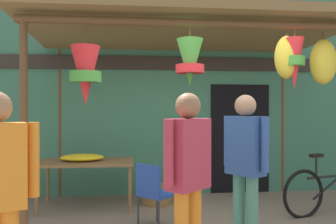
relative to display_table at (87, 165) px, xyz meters
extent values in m
cube|color=#387056|center=(1.59, 0.90, 1.25)|extent=(9.79, 0.25, 3.83)
cube|color=#2D2823|center=(1.59, 0.76, 1.70)|extent=(8.81, 0.04, 0.24)
cube|color=black|center=(2.70, 0.77, 0.33)|extent=(1.10, 0.03, 2.00)
cylinder|color=brown|center=(-0.56, -1.33, 0.63)|extent=(0.09, 0.09, 2.60)
cylinder|color=brown|center=(-0.56, 0.81, 0.63)|extent=(0.09, 0.09, 2.60)
cylinder|color=brown|center=(3.53, 0.81, 0.63)|extent=(0.09, 0.09, 2.60)
cylinder|color=brown|center=(1.48, -1.33, 1.93)|extent=(4.29, 0.10, 0.10)
cylinder|color=brown|center=(1.48, 0.81, 2.08)|extent=(4.29, 0.10, 0.10)
cube|color=olive|center=(1.48, -0.26, 2.05)|extent=(4.59, 2.65, 0.23)
cylinder|color=brown|center=(0.14, -1.23, 1.76)|extent=(0.01, 0.01, 0.24)
cone|color=red|center=(0.14, -1.23, 1.28)|extent=(0.35, 0.35, 0.73)
cylinder|color=green|center=(0.14, -1.23, 1.26)|extent=(0.38, 0.38, 0.13)
cylinder|color=brown|center=(1.41, -1.29, 1.81)|extent=(0.01, 0.01, 0.14)
cone|color=green|center=(1.41, -1.29, 1.45)|extent=(0.33, 0.33, 0.58)
cylinder|color=red|center=(1.41, -1.29, 1.37)|extent=(0.35, 0.35, 0.11)
cylinder|color=brown|center=(2.75, -1.32, 1.83)|extent=(0.01, 0.01, 0.10)
cone|color=red|center=(2.75, -1.32, 1.45)|extent=(0.24, 0.24, 0.65)
cylinder|color=green|center=(2.75, -1.32, 1.48)|extent=(0.26, 0.26, 0.12)
cylinder|color=#4C3D23|center=(3.18, -1.25, 1.83)|extent=(0.02, 0.02, 0.10)
ellipsoid|color=yellow|center=(3.18, -1.25, 1.49)|extent=(0.34, 0.29, 0.59)
cylinder|color=#4C3D23|center=(2.67, -1.27, 1.85)|extent=(0.02, 0.02, 0.07)
ellipsoid|color=yellow|center=(2.67, -1.27, 1.53)|extent=(0.30, 0.26, 0.55)
cube|color=brown|center=(0.00, 0.00, 0.05)|extent=(1.44, 0.82, 0.04)
cylinder|color=brown|center=(-0.67, -0.36, -0.32)|extent=(0.05, 0.05, 0.69)
cylinder|color=brown|center=(0.67, -0.36, -0.32)|extent=(0.05, 0.05, 0.69)
cylinder|color=brown|center=(-0.67, 0.36, -0.32)|extent=(0.05, 0.05, 0.69)
cylinder|color=brown|center=(0.67, 0.36, -0.32)|extent=(0.05, 0.05, 0.69)
ellipsoid|color=yellow|center=(-0.07, 0.01, 0.12)|extent=(0.67, 0.47, 0.11)
ellipsoid|color=#D13399|center=(0.03, -0.04, 0.13)|extent=(0.30, 0.23, 0.07)
cube|color=#2347A8|center=(1.03, -1.04, -0.23)|extent=(0.57, 0.57, 0.04)
cube|color=#2347A8|center=(0.90, -1.17, -0.03)|extent=(0.30, 0.32, 0.40)
cylinder|color=#333338|center=(1.29, -1.05, -0.45)|extent=(0.03, 0.03, 0.44)
cylinder|color=#333338|center=(1.04, -0.79, -0.45)|extent=(0.03, 0.03, 0.44)
cylinder|color=#333338|center=(1.02, -1.30, -0.45)|extent=(0.03, 0.03, 0.44)
cylinder|color=#333338|center=(0.78, -1.04, -0.45)|extent=(0.03, 0.03, 0.44)
cylinder|color=brown|center=(1.10, 0.14, -0.52)|extent=(0.51, 0.51, 0.30)
torus|color=black|center=(3.13, -0.82, -0.34)|extent=(0.70, 0.23, 0.71)
cylinder|color=black|center=(3.63, -0.68, -0.12)|extent=(0.86, 0.27, 0.04)
cylinder|color=black|center=(3.54, -0.71, -0.29)|extent=(0.49, 0.16, 0.31)
cylinder|color=black|center=(3.36, -0.75, 0.04)|extent=(0.03, 0.03, 0.30)
cube|color=black|center=(3.36, -0.75, 0.20)|extent=(0.21, 0.13, 0.05)
cylinder|color=orange|center=(-0.04, -2.89, 0.49)|extent=(0.08, 0.08, 0.56)
cylinder|color=#4C8E7A|center=(1.95, -2.01, -0.25)|extent=(0.13, 0.13, 0.84)
cylinder|color=#4C8E7A|center=(1.86, -1.86, -0.25)|extent=(0.13, 0.13, 0.84)
cube|color=#2D5193|center=(1.91, -1.94, 0.48)|extent=(0.40, 0.46, 0.63)
cylinder|color=#2D5193|center=(2.04, -2.15, 0.51)|extent=(0.08, 0.08, 0.56)
cylinder|color=#2D5193|center=(1.77, -1.72, 0.51)|extent=(0.08, 0.08, 0.56)
sphere|color=tan|center=(1.91, -1.94, 0.91)|extent=(0.23, 0.23, 0.23)
cube|color=#B23347|center=(1.19, -2.52, 0.47)|extent=(0.44, 0.43, 0.62)
cylinder|color=#B23347|center=(1.38, -2.35, 0.51)|extent=(0.08, 0.08, 0.56)
cylinder|color=#B23347|center=(1.00, -2.69, 0.51)|extent=(0.08, 0.08, 0.56)
sphere|color=#896042|center=(1.19, -2.52, 0.90)|extent=(0.23, 0.23, 0.23)
camera|label=1|loc=(0.69, -5.62, 0.86)|focal=37.87mm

